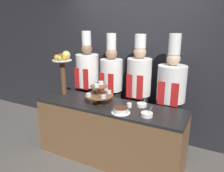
{
  "coord_description": "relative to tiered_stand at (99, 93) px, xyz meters",
  "views": [
    {
      "loc": [
        1.39,
        -2.22,
        1.99
      ],
      "look_at": [
        0.0,
        0.41,
        1.11
      ],
      "focal_mm": 35.0,
      "sensor_mm": 36.0,
      "label": 1
    }
  ],
  "objects": [
    {
      "name": "cup_white",
      "position": [
        0.45,
        0.06,
        -0.12
      ],
      "size": [
        0.07,
        0.07,
        0.06
      ],
      "color": "white",
      "rests_on": "buffet_counter"
    },
    {
      "name": "tiered_stand",
      "position": [
        0.0,
        0.0,
        0.0
      ],
      "size": [
        0.41,
        0.41,
        0.3
      ],
      "color": "brown",
      "rests_on": "buffet_counter"
    },
    {
      "name": "buffet_counter",
      "position": [
        0.15,
        0.01,
        -0.58
      ],
      "size": [
        2.16,
        0.63,
        0.86
      ],
      "color": "brown",
      "rests_on": "ground_plane"
    },
    {
      "name": "ground_plane",
      "position": [
        0.15,
        -0.31,
        -1.01
      ],
      "size": [
        14.0,
        14.0,
        0.0
      ],
      "primitive_type": "plane",
      "color": "#5B5651"
    },
    {
      "name": "chef_center_left",
      "position": [
        -0.11,
        0.58,
        -0.03
      ],
      "size": [
        0.37,
        0.37,
        1.82
      ],
      "color": "#38332D",
      "rests_on": "ground_plane"
    },
    {
      "name": "fruit_pedestal",
      "position": [
        -0.72,
        0.11,
        0.33
      ],
      "size": [
        0.3,
        0.3,
        0.69
      ],
      "color": "brown",
      "rests_on": "buffet_counter"
    },
    {
      "name": "chef_center_right",
      "position": [
        0.38,
        0.58,
        -0.01
      ],
      "size": [
        0.38,
        0.38,
        1.82
      ],
      "color": "#28282D",
      "rests_on": "ground_plane"
    },
    {
      "name": "cake_round",
      "position": [
        0.43,
        -0.18,
        -0.11
      ],
      "size": [
        0.25,
        0.25,
        0.07
      ],
      "color": "white",
      "rests_on": "buffet_counter"
    },
    {
      "name": "chef_left",
      "position": [
        -0.58,
        0.58,
        -0.01
      ],
      "size": [
        0.39,
        0.39,
        1.85
      ],
      "color": "#28282D",
      "rests_on": "ground_plane"
    },
    {
      "name": "chef_right",
      "position": [
        0.89,
        0.58,
        -0.05
      ],
      "size": [
        0.42,
        0.42,
        1.84
      ],
      "color": "black",
      "rests_on": "ground_plane"
    },
    {
      "name": "wall_back",
      "position": [
        0.15,
        0.97,
        0.39
      ],
      "size": [
        10.0,
        0.06,
        2.8
      ],
      "color": "#232328",
      "rests_on": "ground_plane"
    },
    {
      "name": "serving_bowl_far",
      "position": [
        0.59,
        0.16,
        -0.12
      ],
      "size": [
        0.14,
        0.14,
        0.15
      ],
      "color": "white",
      "rests_on": "buffet_counter"
    },
    {
      "name": "serving_bowl_near",
      "position": [
        0.76,
        -0.13,
        -0.12
      ],
      "size": [
        0.15,
        0.15,
        0.15
      ],
      "color": "white",
      "rests_on": "buffet_counter"
    }
  ]
}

